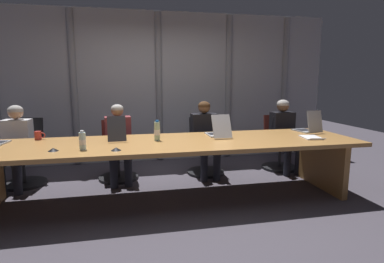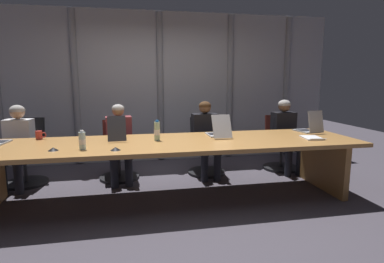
% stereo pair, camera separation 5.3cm
% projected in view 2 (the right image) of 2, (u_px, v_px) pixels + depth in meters
% --- Properties ---
extents(ground_plane, '(13.38, 13.38, 0.00)m').
position_uv_depth(ground_plane, '(172.00, 199.00, 4.02)').
color(ground_plane, '#47424C').
extents(conference_table, '(4.77, 1.20, 0.75)m').
position_uv_depth(conference_table, '(171.00, 152.00, 3.91)').
color(conference_table, '#B77F42').
rests_on(conference_table, ground_plane).
extents(curtain_backdrop, '(6.69, 0.17, 2.72)m').
position_uv_depth(curtain_backdrop, '(156.00, 88.00, 5.78)').
color(curtain_backdrop, '#9999A0').
rests_on(curtain_backdrop, ground_plane).
extents(laptop_left_mid, '(0.25, 0.47, 0.32)m').
position_uv_depth(laptop_left_mid, '(117.00, 135.00, 4.00)').
color(laptop_left_mid, '#2D2D33').
rests_on(laptop_left_mid, conference_table).
extents(laptop_center, '(0.25, 0.49, 0.31)m').
position_uv_depth(laptop_center, '(218.00, 132.00, 4.23)').
color(laptop_center, '#BCBCC1').
rests_on(laptop_center, conference_table).
extents(laptop_right_mid, '(0.30, 0.43, 0.33)m').
position_uv_depth(laptop_right_mid, '(309.00, 128.00, 4.55)').
color(laptop_right_mid, '#A8ADB7').
rests_on(laptop_right_mid, conference_table).
extents(office_chair_left_end, '(0.60, 0.61, 0.95)m').
position_uv_depth(office_chair_left_end, '(26.00, 160.00, 4.58)').
color(office_chair_left_end, black).
rests_on(office_chair_left_end, ground_plane).
extents(office_chair_left_mid, '(0.60, 0.60, 0.89)m').
position_uv_depth(office_chair_left_mid, '(119.00, 157.00, 4.84)').
color(office_chair_left_mid, '#511E19').
rests_on(office_chair_left_mid, ground_plane).
extents(office_chair_center, '(0.60, 0.60, 0.90)m').
position_uv_depth(office_chair_center, '(206.00, 153.00, 5.11)').
color(office_chair_center, black).
rests_on(office_chair_center, ground_plane).
extents(office_chair_right_mid, '(0.60, 0.60, 0.90)m').
position_uv_depth(office_chair_right_mid, '(280.00, 149.00, 5.36)').
color(office_chair_right_mid, '#511E19').
rests_on(office_chair_right_mid, ground_plane).
extents(person_left_end, '(0.41, 0.57, 1.16)m').
position_uv_depth(person_left_end, '(17.00, 141.00, 4.37)').
color(person_left_end, silver).
rests_on(person_left_end, ground_plane).
extents(person_left_mid, '(0.41, 0.57, 1.15)m').
position_uv_depth(person_left_mid, '(119.00, 139.00, 4.64)').
color(person_left_mid, brown).
rests_on(person_left_mid, ground_plane).
extents(person_center, '(0.41, 0.55, 1.18)m').
position_uv_depth(person_center, '(206.00, 134.00, 4.90)').
color(person_center, black).
rests_on(person_center, ground_plane).
extents(person_right_mid, '(0.39, 0.56, 1.18)m').
position_uv_depth(person_right_mid, '(286.00, 131.00, 5.16)').
color(person_right_mid, black).
rests_on(person_right_mid, ground_plane).
extents(water_bottle_primary, '(0.07, 0.07, 0.26)m').
position_uv_depth(water_bottle_primary, '(157.00, 131.00, 3.93)').
color(water_bottle_primary, '#ADD1B2').
rests_on(water_bottle_primary, conference_table).
extents(water_bottle_secondary, '(0.07, 0.07, 0.22)m').
position_uv_depth(water_bottle_secondary, '(82.00, 141.00, 3.43)').
color(water_bottle_secondary, silver).
rests_on(water_bottle_secondary, conference_table).
extents(coffee_mug_near, '(0.13, 0.08, 0.11)m').
position_uv_depth(coffee_mug_near, '(39.00, 135.00, 4.02)').
color(coffee_mug_near, '#B2332D').
rests_on(coffee_mug_near, conference_table).
extents(conference_mic_left_side, '(0.11, 0.11, 0.03)m').
position_uv_depth(conference_mic_left_side, '(53.00, 149.00, 3.39)').
color(conference_mic_left_side, black).
rests_on(conference_mic_left_side, conference_table).
extents(conference_mic_middle, '(0.11, 0.11, 0.03)m').
position_uv_depth(conference_mic_middle, '(115.00, 149.00, 3.40)').
color(conference_mic_middle, black).
rests_on(conference_mic_middle, conference_table).
extents(spiral_notepad, '(0.26, 0.33, 0.03)m').
position_uv_depth(spiral_notepad, '(312.00, 138.00, 4.09)').
color(spiral_notepad, silver).
rests_on(spiral_notepad, conference_table).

